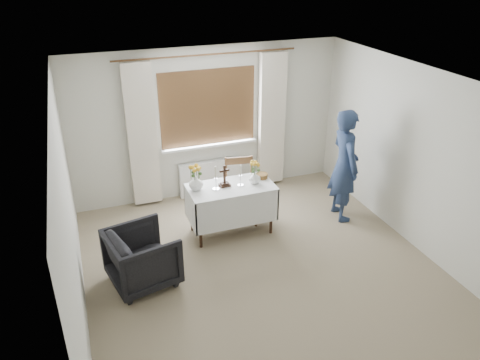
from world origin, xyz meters
name	(u,v)px	position (x,y,z in m)	size (l,w,h in m)	color
ground	(265,274)	(0.00, 0.00, 0.00)	(5.00, 5.00, 0.00)	gray
altar_table	(231,209)	(-0.08, 1.12, 0.38)	(1.24, 0.64, 0.76)	white
wooden_chair	(241,192)	(0.16, 1.37, 0.50)	(0.46, 0.46, 1.01)	#57331D
armchair	(143,257)	(-1.51, 0.39, 0.37)	(0.78, 0.80, 0.73)	black
person	(344,165)	(1.68, 0.97, 0.88)	(0.64, 0.42, 1.76)	navy
radiator	(211,177)	(0.00, 2.42, 0.30)	(1.10, 0.10, 0.60)	silver
wooden_cross	(224,176)	(-0.17, 1.16, 0.93)	(0.15, 0.11, 0.33)	black
candlestick_left	(216,178)	(-0.31, 1.10, 0.94)	(0.10, 0.10, 0.36)	silver
candlestick_right	(240,175)	(0.06, 1.10, 0.92)	(0.09, 0.09, 0.32)	silver
flower_vase_left	(196,183)	(-0.58, 1.20, 0.87)	(0.20, 0.20, 0.21)	white
flower_vase_right	(255,178)	(0.27, 1.10, 0.85)	(0.17, 0.17, 0.18)	white
wicker_basket	(262,176)	(0.44, 1.23, 0.80)	(0.18, 0.18, 0.07)	brown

